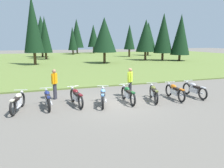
{
  "coord_description": "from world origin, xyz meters",
  "views": [
    {
      "loc": [
        -3.79,
        -10.48,
        3.21
      ],
      "look_at": [
        0.0,
        0.6,
        0.9
      ],
      "focal_mm": 35.44,
      "sensor_mm": 36.0,
      "label": 1
    }
  ],
  "objects_px": {
    "motorcycle_cream": "(18,102)",
    "rider_with_back_turned": "(55,82)",
    "motorcycle_navy": "(48,99)",
    "motorcycle_british_green": "(128,94)",
    "rider_in_hivis_vest": "(130,80)",
    "motorcycle_maroon": "(76,97)",
    "motorcycle_silver": "(194,89)",
    "motorcycle_sky_blue": "(103,96)",
    "motorcycle_orange": "(175,91)",
    "motorcycle_olive": "(154,93)"
  },
  "relations": [
    {
      "from": "rider_with_back_turned",
      "to": "motorcycle_cream",
      "type": "bearing_deg",
      "value": -138.15
    },
    {
      "from": "motorcycle_silver",
      "to": "rider_with_back_turned",
      "type": "height_order",
      "value": "rider_with_back_turned"
    },
    {
      "from": "motorcycle_maroon",
      "to": "motorcycle_olive",
      "type": "relative_size",
      "value": 1.04
    },
    {
      "from": "motorcycle_navy",
      "to": "rider_with_back_turned",
      "type": "distance_m",
      "value": 1.69
    },
    {
      "from": "motorcycle_sky_blue",
      "to": "motorcycle_orange",
      "type": "relative_size",
      "value": 0.97
    },
    {
      "from": "motorcycle_cream",
      "to": "rider_with_back_turned",
      "type": "height_order",
      "value": "rider_with_back_turned"
    },
    {
      "from": "motorcycle_cream",
      "to": "rider_in_hivis_vest",
      "type": "relative_size",
      "value": 1.24
    },
    {
      "from": "motorcycle_silver",
      "to": "motorcycle_british_green",
      "type": "bearing_deg",
      "value": 177.49
    },
    {
      "from": "motorcycle_cream",
      "to": "motorcycle_maroon",
      "type": "xyz_separation_m",
      "value": [
        2.72,
        0.05,
        0.0
      ]
    },
    {
      "from": "motorcycle_silver",
      "to": "rider_in_hivis_vest",
      "type": "distance_m",
      "value": 3.75
    },
    {
      "from": "motorcycle_sky_blue",
      "to": "rider_in_hivis_vest",
      "type": "height_order",
      "value": "rider_in_hivis_vest"
    },
    {
      "from": "motorcycle_navy",
      "to": "motorcycle_british_green",
      "type": "relative_size",
      "value": 1.0
    },
    {
      "from": "motorcycle_navy",
      "to": "motorcycle_british_green",
      "type": "bearing_deg",
      "value": -5.46
    },
    {
      "from": "motorcycle_navy",
      "to": "rider_in_hivis_vest",
      "type": "distance_m",
      "value": 4.73
    },
    {
      "from": "motorcycle_navy",
      "to": "motorcycle_orange",
      "type": "height_order",
      "value": "same"
    },
    {
      "from": "motorcycle_orange",
      "to": "rider_in_hivis_vest",
      "type": "distance_m",
      "value": 2.56
    },
    {
      "from": "motorcycle_silver",
      "to": "motorcycle_orange",
      "type": "bearing_deg",
      "value": -177.99
    },
    {
      "from": "motorcycle_sky_blue",
      "to": "motorcycle_cream",
      "type": "bearing_deg",
      "value": 174.88
    },
    {
      "from": "motorcycle_orange",
      "to": "motorcycle_british_green",
      "type": "bearing_deg",
      "value": 175.26
    },
    {
      "from": "motorcycle_sky_blue",
      "to": "motorcycle_british_green",
      "type": "xyz_separation_m",
      "value": [
        1.39,
        0.05,
        0.0
      ]
    },
    {
      "from": "motorcycle_olive",
      "to": "rider_in_hivis_vest",
      "type": "relative_size",
      "value": 1.21
    },
    {
      "from": "motorcycle_maroon",
      "to": "motorcycle_british_green",
      "type": "xyz_separation_m",
      "value": [
        2.67,
        -0.36,
        0.0
      ]
    },
    {
      "from": "motorcycle_sky_blue",
      "to": "rider_with_back_turned",
      "type": "distance_m",
      "value": 2.99
    },
    {
      "from": "motorcycle_british_green",
      "to": "motorcycle_olive",
      "type": "height_order",
      "value": "same"
    },
    {
      "from": "motorcycle_maroon",
      "to": "motorcycle_sky_blue",
      "type": "height_order",
      "value": "same"
    },
    {
      "from": "motorcycle_olive",
      "to": "rider_in_hivis_vest",
      "type": "bearing_deg",
      "value": 124.58
    },
    {
      "from": "motorcycle_british_green",
      "to": "motorcycle_silver",
      "type": "relative_size",
      "value": 1.0
    },
    {
      "from": "motorcycle_maroon",
      "to": "motorcycle_british_green",
      "type": "distance_m",
      "value": 2.69
    },
    {
      "from": "rider_in_hivis_vest",
      "to": "motorcycle_silver",
      "type": "bearing_deg",
      "value": -20.05
    },
    {
      "from": "motorcycle_british_green",
      "to": "motorcycle_silver",
      "type": "height_order",
      "value": "same"
    },
    {
      "from": "motorcycle_sky_blue",
      "to": "rider_with_back_turned",
      "type": "relative_size",
      "value": 1.22
    },
    {
      "from": "rider_with_back_turned",
      "to": "rider_in_hivis_vest",
      "type": "bearing_deg",
      "value": -11.26
    },
    {
      "from": "rider_with_back_turned",
      "to": "motorcycle_maroon",
      "type": "bearing_deg",
      "value": -59.75
    },
    {
      "from": "motorcycle_navy",
      "to": "motorcycle_olive",
      "type": "bearing_deg",
      "value": -5.57
    },
    {
      "from": "rider_in_hivis_vest",
      "to": "rider_with_back_turned",
      "type": "bearing_deg",
      "value": 168.74
    },
    {
      "from": "motorcycle_maroon",
      "to": "rider_in_hivis_vest",
      "type": "xyz_separation_m",
      "value": [
        3.25,
        0.74,
        0.51
      ]
    },
    {
      "from": "motorcycle_maroon",
      "to": "motorcycle_sky_blue",
      "type": "distance_m",
      "value": 1.34
    },
    {
      "from": "motorcycle_navy",
      "to": "rider_in_hivis_vest",
      "type": "xyz_separation_m",
      "value": [
        4.65,
        0.71,
        0.51
      ]
    },
    {
      "from": "motorcycle_cream",
      "to": "motorcycle_navy",
      "type": "height_order",
      "value": "same"
    },
    {
      "from": "motorcycle_olive",
      "to": "motorcycle_navy",
      "type": "bearing_deg",
      "value": 174.43
    },
    {
      "from": "motorcycle_maroon",
      "to": "motorcycle_silver",
      "type": "height_order",
      "value": "same"
    },
    {
      "from": "motorcycle_cream",
      "to": "motorcycle_orange",
      "type": "xyz_separation_m",
      "value": [
        8.11,
        -0.53,
        0.0
      ]
    },
    {
      "from": "motorcycle_navy",
      "to": "motorcycle_british_green",
      "type": "xyz_separation_m",
      "value": [
        4.06,
        -0.39,
        0.0
      ]
    },
    {
      "from": "motorcycle_olive",
      "to": "motorcycle_cream",
      "type": "bearing_deg",
      "value": 176.17
    },
    {
      "from": "motorcycle_cream",
      "to": "motorcycle_sky_blue",
      "type": "bearing_deg",
      "value": -5.12
    },
    {
      "from": "motorcycle_cream",
      "to": "motorcycle_navy",
      "type": "bearing_deg",
      "value": 3.45
    },
    {
      "from": "motorcycle_sky_blue",
      "to": "rider_in_hivis_vest",
      "type": "bearing_deg",
      "value": 30.06
    },
    {
      "from": "motorcycle_silver",
      "to": "rider_with_back_turned",
      "type": "distance_m",
      "value": 7.96
    },
    {
      "from": "motorcycle_silver",
      "to": "rider_in_hivis_vest",
      "type": "xyz_separation_m",
      "value": [
        -3.49,
        1.27,
        0.51
      ]
    },
    {
      "from": "motorcycle_maroon",
      "to": "motorcycle_british_green",
      "type": "relative_size",
      "value": 1.0
    }
  ]
}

